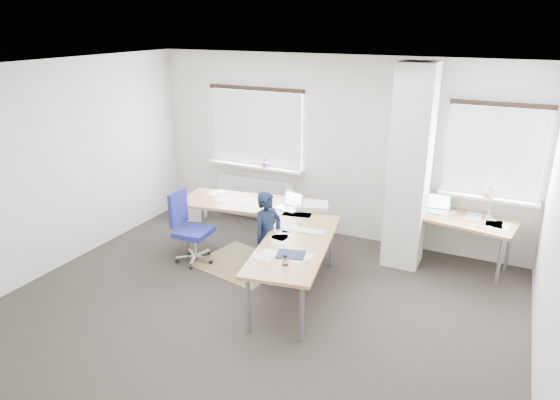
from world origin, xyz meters
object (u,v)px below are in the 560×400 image
at_px(desk_side, 462,221).
at_px(person, 268,237).
at_px(desk_main, 274,223).
at_px(task_chair, 192,242).

height_order(desk_side, person, person).
distance_m(desk_main, task_chair, 1.26).
distance_m(desk_side, person, 2.67).
distance_m(desk_main, desk_side, 2.57).
bearing_deg(desk_side, task_chair, -146.70).
xyz_separation_m(desk_side, task_chair, (-3.43, -1.48, -0.40)).
bearing_deg(desk_main, person, -88.26).
xyz_separation_m(desk_main, person, (0.06, -0.30, -0.08)).
distance_m(desk_side, task_chair, 3.76).
bearing_deg(desk_side, person, -135.82).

